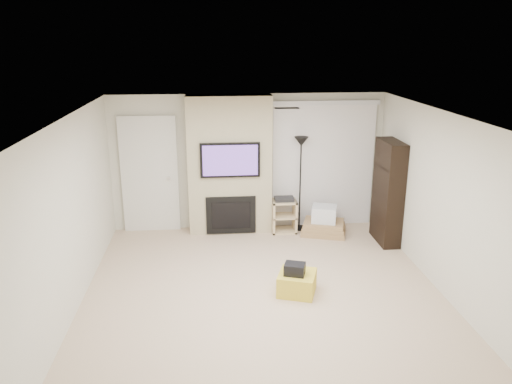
{
  "coord_description": "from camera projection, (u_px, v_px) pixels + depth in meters",
  "views": [
    {
      "loc": [
        -0.69,
        -6.18,
        3.45
      ],
      "look_at": [
        0.0,
        1.2,
        1.15
      ],
      "focal_mm": 35.0,
      "sensor_mm": 36.0,
      "label": 1
    }
  ],
  "objects": [
    {
      "name": "hvac_vent",
      "position": [
        287.0,
        108.0,
        7.01
      ],
      "size": [
        0.35,
        0.18,
        0.01
      ],
      "primitive_type": "cube",
      "color": "silver",
      "rests_on": "ceiling"
    },
    {
      "name": "floor",
      "position": [
        264.0,
        296.0,
        6.96
      ],
      "size": [
        5.0,
        5.5,
        0.0
      ],
      "primitive_type": "cube",
      "color": "#CBAD8E",
      "rests_on": "ground"
    },
    {
      "name": "floor_lamp",
      "position": [
        301.0,
        157.0,
        9.01
      ],
      "size": [
        0.26,
        0.26,
        1.75
      ],
      "color": "black",
      "rests_on": "floor"
    },
    {
      "name": "wall_left",
      "position": [
        70.0,
        218.0,
        6.36
      ],
      "size": [
        0.0,
        5.5,
        2.5
      ],
      "primitive_type": "cube",
      "rotation": [
        1.57,
        0.0,
        1.57
      ],
      "color": "beige",
      "rests_on": "ground"
    },
    {
      "name": "entry_door",
      "position": [
        150.0,
        175.0,
        9.06
      ],
      "size": [
        1.02,
        0.11,
        2.14
      ],
      "color": "silver",
      "rests_on": "floor"
    },
    {
      "name": "vertical_blinds",
      "position": [
        323.0,
        160.0,
        9.27
      ],
      "size": [
        1.98,
        0.1,
        2.37
      ],
      "color": "silver",
      "rests_on": "floor"
    },
    {
      "name": "black_bag",
      "position": [
        295.0,
        269.0,
        6.91
      ],
      "size": [
        0.34,
        0.3,
        0.16
      ],
      "primitive_type": "cube",
      "rotation": [
        0.0,
        0.0,
        -0.33
      ],
      "color": "black",
      "rests_on": "ottoman"
    },
    {
      "name": "wall_back",
      "position": [
        248.0,
        162.0,
        9.2
      ],
      "size": [
        5.0,
        0.0,
        2.5
      ],
      "primitive_type": "cube",
      "rotation": [
        1.57,
        0.0,
        0.0
      ],
      "color": "beige",
      "rests_on": "ground"
    },
    {
      "name": "bookshelf",
      "position": [
        388.0,
        192.0,
        8.58
      ],
      "size": [
        0.3,
        0.8,
        1.8
      ],
      "color": "black",
      "rests_on": "floor"
    },
    {
      "name": "box_stack",
      "position": [
        324.0,
        223.0,
        9.12
      ],
      "size": [
        0.92,
        0.8,
        0.53
      ],
      "color": "#AA8355",
      "rests_on": "floor"
    },
    {
      "name": "ottoman",
      "position": [
        297.0,
        283.0,
        7.01
      ],
      "size": [
        0.63,
        0.63,
        0.3
      ],
      "primitive_type": "cube",
      "rotation": [
        0.0,
        0.0,
        -0.33
      ],
      "color": "gold",
      "rests_on": "floor"
    },
    {
      "name": "av_stand",
      "position": [
        284.0,
        214.0,
        9.19
      ],
      "size": [
        0.45,
        0.38,
        0.66
      ],
      "color": "beige",
      "rests_on": "floor"
    },
    {
      "name": "ceiling",
      "position": [
        265.0,
        117.0,
        6.21
      ],
      "size": [
        5.0,
        5.5,
        0.0
      ],
      "primitive_type": "cube",
      "color": "white",
      "rests_on": "wall_back"
    },
    {
      "name": "wall_right",
      "position": [
        446.0,
        206.0,
        6.81
      ],
      "size": [
        0.0,
        5.5,
        2.5
      ],
      "primitive_type": "cube",
      "rotation": [
        1.57,
        0.0,
        1.57
      ],
      "color": "beige",
      "rests_on": "ground"
    },
    {
      "name": "wall_front",
      "position": [
        302.0,
        326.0,
        3.97
      ],
      "size": [
        5.0,
        0.0,
        2.5
      ],
      "primitive_type": "cube",
      "rotation": [
        1.57,
        0.0,
        0.0
      ],
      "color": "beige",
      "rests_on": "ground"
    },
    {
      "name": "fireplace_wall",
      "position": [
        230.0,
        166.0,
        8.97
      ],
      "size": [
        1.5,
        0.47,
        2.5
      ],
      "color": "tan",
      "rests_on": "floor"
    }
  ]
}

